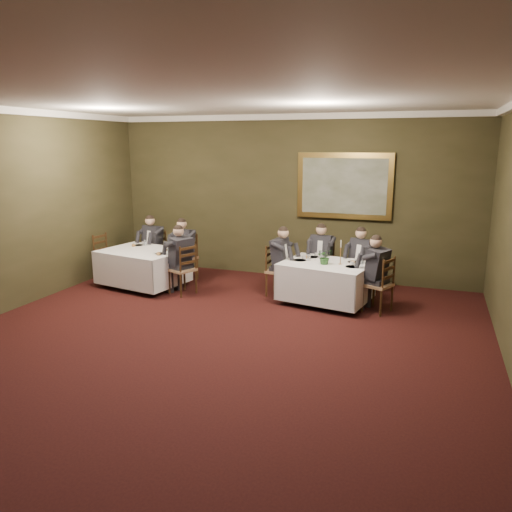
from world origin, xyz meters
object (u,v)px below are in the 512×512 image
Objects in this scene: painting at (344,186)px; chair_main_endright at (378,296)px; diner_main_endright at (378,283)px; diner_sec_endright at (182,268)px; diner_main_backleft at (321,265)px; chair_sec_endleft at (108,267)px; diner_sec_backright at (185,257)px; chair_main_backright at (361,281)px; centerpiece at (325,256)px; candlestick at (341,255)px; diner_sec_backleft at (154,252)px; chair_sec_backright at (186,267)px; diner_main_endleft at (279,270)px; chair_sec_endright at (183,280)px; table_main at (326,279)px; table_second at (143,265)px; chair_main_endleft at (278,281)px; diner_main_backright at (362,270)px; chair_sec_backleft at (155,262)px; chair_main_backleft at (321,275)px.

chair_main_endright is at bearing -61.49° from painting.
diner_main_endright reaches higher than chair_main_endright.
diner_main_backleft is at bearing -40.65° from diner_sec_endright.
diner_sec_backright is at bearing 116.11° from chair_sec_endleft.
chair_main_backright is 3.38× the size of centerpiece.
diner_sec_backleft is at bearing 170.29° from candlestick.
chair_sec_backright is 2.18× the size of candlestick.
chair_sec_endleft is 5.34m from painting.
chair_sec_endright is at bearing -67.97° from diner_main_endleft.
chair_sec_endright is (0.43, -0.94, 0.00)m from chair_sec_backright.
chair_main_backright is 1.00m from diner_main_endright.
diner_sec_endright is at bearing -172.54° from table_main.
table_main is at bearing 176.00° from candlestick.
table_main is 1.30× the size of diner_sec_endright.
table_second is 1.02m from diner_sec_endright.
chair_sec_endright is (-1.79, -0.54, 0.00)m from chair_main_endleft.
diner_main_backright is 4.55× the size of centerpiece.
chair_main_backright is 3.48m from chair_sec_endright.
chair_main_endleft is 1.00× the size of chair_sec_endleft.
chair_sec_backright is 0.74× the size of diner_sec_endright.
diner_sec_backright is 4.55× the size of centerpiece.
table_second is at bearing 118.12° from chair_sec_backleft.
diner_sec_backleft and diner_sec_backright have the same top height.
chair_sec_endright and chair_sec_endleft have the same top height.
chair_main_backright is 1.62m from diner_main_endleft.
diner_main_endleft is 1.95m from diner_main_endright.
chair_main_backleft is 3.78m from chair_sec_backleft.
diner_sec_backleft is 2.93× the size of candlestick.
chair_main_endright is 0.74× the size of diner_sec_backright.
chair_main_endleft is (2.80, 0.35, -0.17)m from table_second.
chair_main_backleft and chair_main_backright have the same top height.
chair_main_endleft is 0.74× the size of diner_sec_endright.
table_second is 0.96m from chair_sec_backright.
table_main is at bearing 75.55° from diner_main_backright.
diner_sec_endright is at bearing 150.67° from chair_sec_backleft.
candlestick is (1.23, -0.19, 0.65)m from chair_main_endleft.
candlestick is (-0.29, -0.72, 0.42)m from diner_main_backright.
chair_main_endleft is 2.46m from painting.
chair_main_endright is (1.94, -0.36, 0.00)m from chair_main_endleft.
diner_main_endleft is at bearing -123.85° from painting.
chair_main_backleft is at bearing 107.26° from table_main.
chair_main_backleft is 1.18m from centerpiece.
chair_main_endleft is 2.18× the size of candlestick.
table_main is 0.48m from centerpiece.
diner_main_backright reaches higher than chair_main_endright.
painting reaches higher than chair_main_endleft.
table_second is at bearing 102.85° from diner_sec_endright.
chair_main_backright is 0.51× the size of painting.
diner_main_backright reaches higher than table_main.
chair_sec_endright is at bearing 123.10° from diner_sec_backright.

